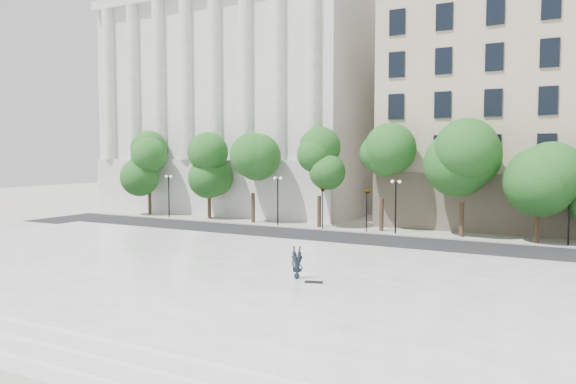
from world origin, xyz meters
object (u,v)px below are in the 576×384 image
traffic_light_west (323,188)px  person_lying (297,274)px  traffic_light_east (367,188)px  skateboard (314,282)px

traffic_light_west → person_lying: traffic_light_west is taller
traffic_light_east → skateboard: 20.77m
traffic_light_west → skateboard: (8.85, -19.94, -3.20)m
traffic_light_west → person_lying: size_ratio=2.59×
skateboard → traffic_light_west: bearing=96.3°
traffic_light_east → skateboard: size_ratio=4.91×
traffic_light_west → traffic_light_east: size_ratio=0.99×
traffic_light_west → skateboard: traffic_light_west is taller
person_lying → skateboard: (1.13, -0.45, -0.18)m
traffic_light_west → traffic_light_east: bearing=0.0°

